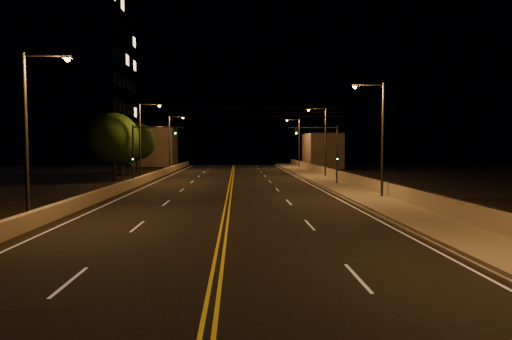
{
  "coord_description": "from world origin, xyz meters",
  "views": [
    {
      "loc": [
        0.67,
        -11.71,
        4.22
      ],
      "look_at": [
        2.0,
        18.0,
        2.5
      ],
      "focal_mm": 30.0,
      "sensor_mm": 36.0,
      "label": 1
    }
  ],
  "objects_px": {
    "streetlight_4": "(31,127)",
    "tree_2": "(137,141)",
    "building_tower": "(48,71)",
    "traffic_signal_left": "(143,148)",
    "streetlight_6": "(171,139)",
    "streetlight_5": "(143,137)",
    "tree_0": "(114,138)",
    "streetlight_2": "(323,138)",
    "traffic_signal_right": "(328,148)",
    "tree_1": "(122,147)",
    "streetlight_3": "(298,140)",
    "streetlight_1": "(379,133)"
  },
  "relations": [
    {
      "from": "streetlight_4",
      "to": "streetlight_6",
      "type": "xyz_separation_m",
      "value": [
        0.0,
        46.86,
        0.0
      ]
    },
    {
      "from": "streetlight_1",
      "to": "streetlight_4",
      "type": "xyz_separation_m",
      "value": [
        -21.43,
        -9.63,
        0.0
      ]
    },
    {
      "from": "streetlight_4",
      "to": "building_tower",
      "type": "bearing_deg",
      "value": 112.27
    },
    {
      "from": "tree_0",
      "to": "tree_1",
      "type": "relative_size",
      "value": 1.27
    },
    {
      "from": "streetlight_4",
      "to": "building_tower",
      "type": "xyz_separation_m",
      "value": [
        -18.81,
        45.95,
        10.65
      ]
    },
    {
      "from": "traffic_signal_left",
      "to": "streetlight_1",
      "type": "bearing_deg",
      "value": -29.48
    },
    {
      "from": "traffic_signal_left",
      "to": "tree_1",
      "type": "distance_m",
      "value": 16.86
    },
    {
      "from": "streetlight_5",
      "to": "tree_1",
      "type": "distance_m",
      "value": 12.0
    },
    {
      "from": "building_tower",
      "to": "streetlight_5",
      "type": "bearing_deg",
      "value": -46.68
    },
    {
      "from": "streetlight_4",
      "to": "traffic_signal_right",
      "type": "xyz_separation_m",
      "value": [
        19.93,
        21.12,
        -1.24
      ]
    },
    {
      "from": "streetlight_2",
      "to": "streetlight_3",
      "type": "height_order",
      "value": "same"
    },
    {
      "from": "streetlight_6",
      "to": "building_tower",
      "type": "distance_m",
      "value": 21.64
    },
    {
      "from": "tree_1",
      "to": "streetlight_5",
      "type": "bearing_deg",
      "value": -64.62
    },
    {
      "from": "traffic_signal_left",
      "to": "streetlight_4",
      "type": "bearing_deg",
      "value": -92.99
    },
    {
      "from": "building_tower",
      "to": "traffic_signal_left",
      "type": "bearing_deg",
      "value": -51.27
    },
    {
      "from": "streetlight_3",
      "to": "building_tower",
      "type": "bearing_deg",
      "value": -169.54
    },
    {
      "from": "streetlight_2",
      "to": "streetlight_4",
      "type": "xyz_separation_m",
      "value": [
        -21.43,
        -30.69,
        0.0
      ]
    },
    {
      "from": "building_tower",
      "to": "tree_0",
      "type": "distance_m",
      "value": 25.78
    },
    {
      "from": "building_tower",
      "to": "tree_2",
      "type": "height_order",
      "value": "building_tower"
    },
    {
      "from": "streetlight_1",
      "to": "tree_0",
      "type": "distance_m",
      "value": 31.19
    },
    {
      "from": "streetlight_2",
      "to": "building_tower",
      "type": "bearing_deg",
      "value": 159.24
    },
    {
      "from": "streetlight_1",
      "to": "tree_1",
      "type": "xyz_separation_m",
      "value": [
        -26.55,
        27.16,
        -1.2
      ]
    },
    {
      "from": "streetlight_2",
      "to": "streetlight_5",
      "type": "bearing_deg",
      "value": -167.65
    },
    {
      "from": "traffic_signal_left",
      "to": "tree_2",
      "type": "relative_size",
      "value": 0.82
    },
    {
      "from": "traffic_signal_right",
      "to": "building_tower",
      "type": "xyz_separation_m",
      "value": [
        -38.74,
        24.83,
        11.9
      ]
    },
    {
      "from": "streetlight_2",
      "to": "traffic_signal_left",
      "type": "height_order",
      "value": "streetlight_2"
    },
    {
      "from": "traffic_signal_right",
      "to": "tree_2",
      "type": "height_order",
      "value": "tree_2"
    },
    {
      "from": "tree_2",
      "to": "streetlight_5",
      "type": "bearing_deg",
      "value": -74.77
    },
    {
      "from": "tree_0",
      "to": "streetlight_2",
      "type": "bearing_deg",
      "value": 6.07
    },
    {
      "from": "streetlight_3",
      "to": "building_tower",
      "type": "distance_m",
      "value": 42.29
    },
    {
      "from": "streetlight_3",
      "to": "tree_0",
      "type": "xyz_separation_m",
      "value": [
        -25.19,
        -25.37,
        -0.12
      ]
    },
    {
      "from": "streetlight_6",
      "to": "streetlight_3",
      "type": "bearing_deg",
      "value": 16.9
    },
    {
      "from": "streetlight_4",
      "to": "traffic_signal_left",
      "type": "height_order",
      "value": "streetlight_4"
    },
    {
      "from": "streetlight_2",
      "to": "tree_0",
      "type": "xyz_separation_m",
      "value": [
        -25.19,
        -2.68,
        -0.12
      ]
    },
    {
      "from": "streetlight_3",
      "to": "streetlight_4",
      "type": "relative_size",
      "value": 1.0
    },
    {
      "from": "streetlight_3",
      "to": "tree_0",
      "type": "relative_size",
      "value": 1.12
    },
    {
      "from": "streetlight_2",
      "to": "streetlight_6",
      "type": "distance_m",
      "value": 26.85
    },
    {
      "from": "building_tower",
      "to": "tree_1",
      "type": "xyz_separation_m",
      "value": [
        13.69,
        -9.16,
        -11.85
      ]
    },
    {
      "from": "streetlight_2",
      "to": "streetlight_4",
      "type": "height_order",
      "value": "same"
    },
    {
      "from": "traffic_signal_right",
      "to": "tree_0",
      "type": "relative_size",
      "value": 0.78
    },
    {
      "from": "streetlight_3",
      "to": "traffic_signal_right",
      "type": "bearing_deg",
      "value": -92.67
    },
    {
      "from": "streetlight_3",
      "to": "streetlight_6",
      "type": "relative_size",
      "value": 1.0
    },
    {
      "from": "streetlight_5",
      "to": "tree_0",
      "type": "bearing_deg",
      "value": 151.83
    },
    {
      "from": "streetlight_5",
      "to": "streetlight_2",
      "type": "bearing_deg",
      "value": 12.35
    },
    {
      "from": "streetlight_4",
      "to": "tree_2",
      "type": "relative_size",
      "value": 1.17
    },
    {
      "from": "streetlight_5",
      "to": "building_tower",
      "type": "distance_m",
      "value": 29.42
    },
    {
      "from": "streetlight_6",
      "to": "tree_0",
      "type": "height_order",
      "value": "streetlight_6"
    },
    {
      "from": "streetlight_2",
      "to": "tree_2",
      "type": "distance_m",
      "value": 28.59
    },
    {
      "from": "streetlight_4",
      "to": "tree_2",
      "type": "height_order",
      "value": "streetlight_4"
    },
    {
      "from": "streetlight_2",
      "to": "traffic_signal_left",
      "type": "xyz_separation_m",
      "value": [
        -20.33,
        -9.57,
        -1.24
      ]
    }
  ]
}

